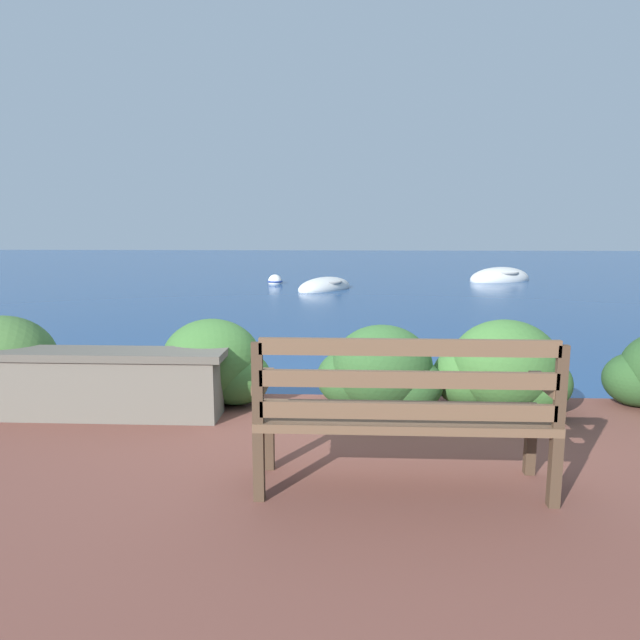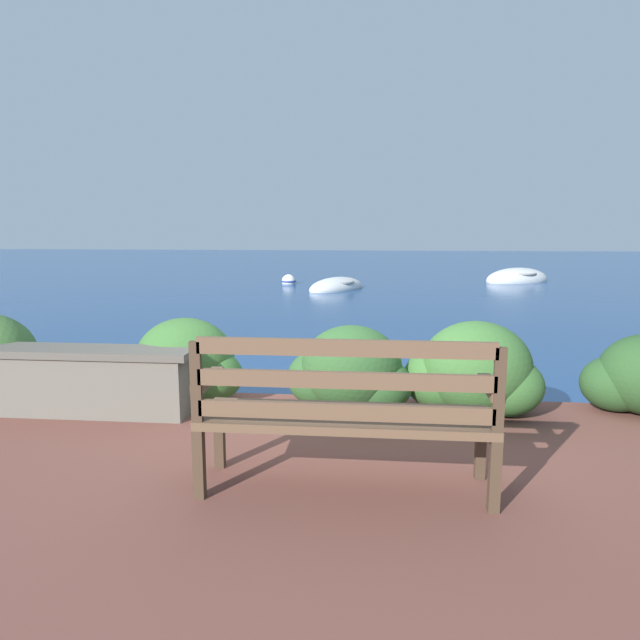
% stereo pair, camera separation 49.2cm
% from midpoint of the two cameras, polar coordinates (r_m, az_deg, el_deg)
% --- Properties ---
extents(ground_plane, '(80.00, 80.00, 0.00)m').
position_cam_midpoint_polar(ground_plane, '(5.30, 0.69, -9.81)').
color(ground_plane, navy).
extents(park_bench, '(1.69, 0.48, 0.93)m').
position_cam_midpoint_polar(park_bench, '(3.27, 4.06, -8.97)').
color(park_bench, '#433123').
rests_on(park_bench, patio_terrace).
extents(stone_wall, '(2.32, 0.39, 0.55)m').
position_cam_midpoint_polar(stone_wall, '(5.06, -25.29, -5.74)').
color(stone_wall, '#666056').
rests_on(stone_wall, patio_terrace).
extents(hedge_clump_far_left, '(1.13, 0.82, 0.77)m').
position_cam_midpoint_polar(hedge_clump_far_left, '(5.73, -31.40, -3.97)').
color(hedge_clump_far_left, '#426B33').
rests_on(hedge_clump_far_left, patio_terrace).
extents(hedge_clump_left, '(1.08, 0.78, 0.73)m').
position_cam_midpoint_polar(hedge_clump_left, '(5.10, -13.63, -4.53)').
color(hedge_clump_left, '#38662D').
rests_on(hedge_clump_left, patio_terrace).
extents(hedge_clump_centre, '(1.05, 0.76, 0.71)m').
position_cam_midpoint_polar(hedge_clump_centre, '(4.77, 3.07, -5.33)').
color(hedge_clump_centre, '#2D5628').
rests_on(hedge_clump_centre, patio_terrace).
extents(hedge_clump_right, '(1.12, 0.81, 0.76)m').
position_cam_midpoint_polar(hedge_clump_right, '(4.91, 15.03, -4.98)').
color(hedge_clump_right, '#38662D').
rests_on(hedge_clump_right, patio_terrace).
extents(rowboat_nearest, '(1.98, 2.43, 0.62)m').
position_cam_midpoint_polar(rowboat_nearest, '(16.20, -0.39, 3.26)').
color(rowboat_nearest, silver).
rests_on(rowboat_nearest, ground_plane).
extents(rowboat_mid, '(2.67, 2.29, 0.80)m').
position_cam_midpoint_polar(rowboat_mid, '(19.69, 16.85, 3.96)').
color(rowboat_mid, silver).
rests_on(rowboat_mid, ground_plane).
extents(mooring_buoy, '(0.48, 0.48, 0.44)m').
position_cam_midpoint_polar(mooring_buoy, '(17.93, -5.30, 3.86)').
color(mooring_buoy, white).
rests_on(mooring_buoy, ground_plane).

